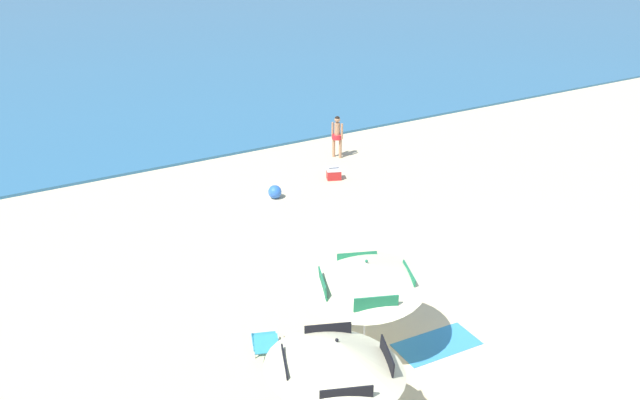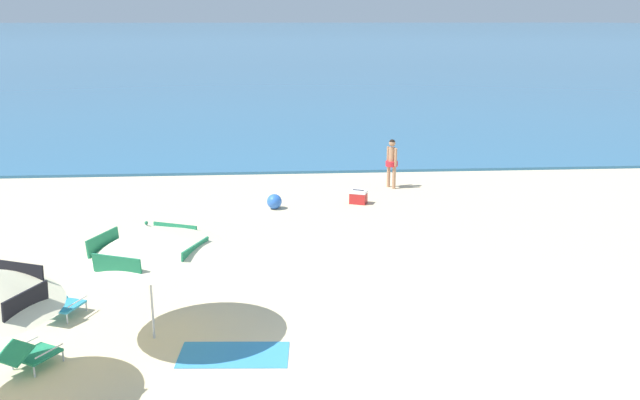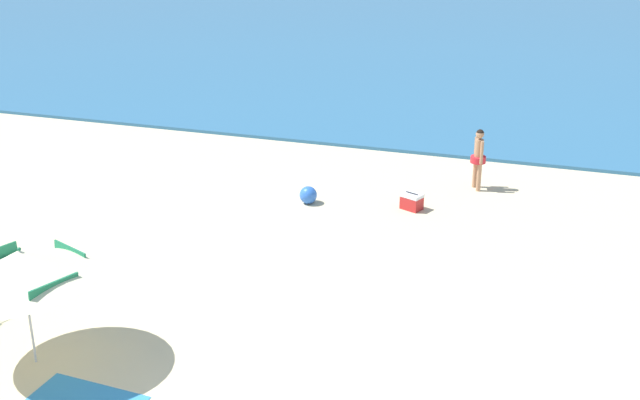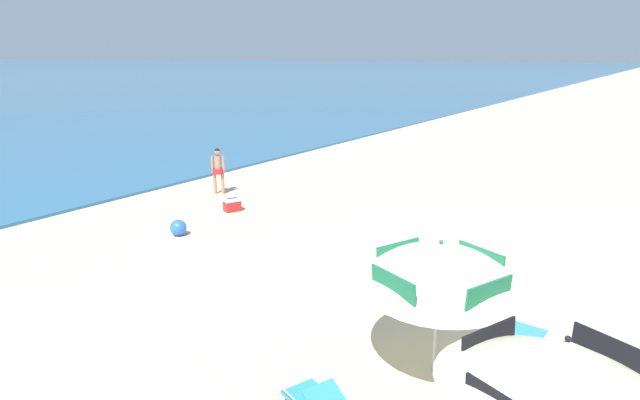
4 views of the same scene
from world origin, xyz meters
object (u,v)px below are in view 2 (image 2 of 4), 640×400
object	(u,v)px
lounge_chair_beside_umbrella	(60,305)
beach_towel	(234,355)
beach_umbrella_striped_main	(148,240)
cooler_box	(358,197)
lounge_chair_under_umbrella	(30,354)
beach_ball	(274,201)
person_standing_near_shore	(392,160)

from	to	relation	value
lounge_chair_beside_umbrella	beach_towel	xyz separation A→B (m)	(3.25, -1.64, -0.27)
beach_towel	lounge_chair_beside_umbrella	bearing A→B (deg)	153.29
beach_umbrella_striped_main	cooler_box	xyz separation A→B (m)	(4.65, 8.49, -1.58)
beach_umbrella_striped_main	lounge_chair_under_umbrella	size ratio (longest dim) A/B	3.16
beach_ball	cooler_box	bearing A→B (deg)	9.16
beach_ball	person_standing_near_shore	bearing A→B (deg)	30.45
lounge_chair_beside_umbrella	beach_towel	bearing A→B (deg)	-26.71
lounge_chair_under_umbrella	person_standing_near_shore	xyz separation A→B (m)	(7.72, 11.28, 0.65)
lounge_chair_beside_umbrella	cooler_box	bearing A→B (deg)	49.34
beach_umbrella_striped_main	person_standing_near_shore	distance (m)	11.96
person_standing_near_shore	lounge_chair_beside_umbrella	bearing A→B (deg)	-129.70
lounge_chair_under_umbrella	cooler_box	xyz separation A→B (m)	(6.41, 9.43, -0.07)
beach_umbrella_striped_main	lounge_chair_beside_umbrella	world-z (taller)	beach_umbrella_striped_main
beach_umbrella_striped_main	lounge_chair_beside_umbrella	size ratio (longest dim) A/B	3.20
beach_umbrella_striped_main	lounge_chair_under_umbrella	world-z (taller)	beach_umbrella_striped_main
beach_umbrella_striped_main	person_standing_near_shore	xyz separation A→B (m)	(5.96, 10.33, -0.86)
cooler_box	beach_ball	world-z (taller)	beach_ball
beach_ball	beach_towel	xyz separation A→B (m)	(-0.73, -8.79, -0.21)
beach_umbrella_striped_main	beach_towel	distance (m)	2.38
beach_towel	beach_umbrella_striped_main	bearing A→B (deg)	153.39
lounge_chair_under_umbrella	person_standing_near_shore	distance (m)	13.68
beach_umbrella_striped_main	lounge_chair_under_umbrella	xyz separation A→B (m)	(-1.76, -0.95, -1.51)
beach_umbrella_striped_main	person_standing_near_shore	size ratio (longest dim) A/B	2.02
beach_ball	beach_towel	bearing A→B (deg)	-94.74
lounge_chair_under_umbrella	beach_ball	size ratio (longest dim) A/B	2.35
beach_umbrella_striped_main	cooler_box	distance (m)	9.81
beach_ball	beach_towel	distance (m)	8.82
lounge_chair_under_umbrella	lounge_chair_beside_umbrella	world-z (taller)	lounge_chair_under_umbrella
person_standing_near_shore	cooler_box	xyz separation A→B (m)	(-1.31, -1.84, -0.72)
lounge_chair_under_umbrella	beach_ball	xyz separation A→B (m)	(3.90, 9.03, -0.05)
beach_umbrella_striped_main	beach_ball	bearing A→B (deg)	75.20
lounge_chair_beside_umbrella	person_standing_near_shore	xyz separation A→B (m)	(7.80, 9.40, 0.65)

